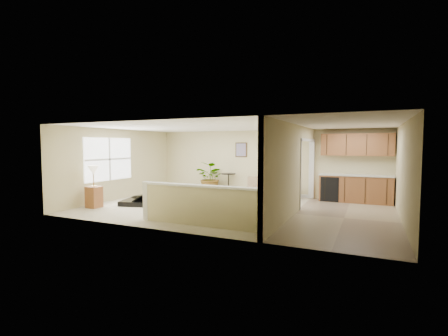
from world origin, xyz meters
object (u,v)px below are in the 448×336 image
at_px(piano, 149,186).
at_px(small_plant, 294,193).
at_px(palm_plant, 211,178).
at_px(lamp_stand, 94,190).
at_px(loveseat, 271,187).
at_px(accent_table, 228,181).
at_px(piano_bench, 192,200).

bearing_deg(piano, small_plant, 18.70).
distance_m(palm_plant, lamp_stand, 4.61).
relative_size(loveseat, accent_table, 2.47).
bearing_deg(piano_bench, lamp_stand, -152.58).
relative_size(loveseat, palm_plant, 1.50).
distance_m(piano, palm_plant, 2.96).
distance_m(piano_bench, accent_table, 2.91).
bearing_deg(lamp_stand, piano, 51.63).
xyz_separation_m(loveseat, palm_plant, (-2.42, -0.17, 0.26)).
height_order(piano, loveseat, piano).
relative_size(piano, palm_plant, 1.48).
xyz_separation_m(accent_table, lamp_stand, (-2.67, -4.29, 0.03)).
bearing_deg(loveseat, piano, -160.17).
xyz_separation_m(piano_bench, accent_table, (-0.01, 2.90, 0.31)).
relative_size(piano, accent_table, 2.43).
height_order(piano, lamp_stand, piano).
distance_m(piano, accent_table, 3.35).
distance_m(loveseat, small_plant, 0.94).
bearing_deg(loveseat, accent_table, 159.51).
relative_size(accent_table, palm_plant, 0.61).
relative_size(piano_bench, small_plant, 1.31).
bearing_deg(palm_plant, piano_bench, -75.39).
bearing_deg(piano_bench, palm_plant, 104.61).
bearing_deg(palm_plant, piano, -107.56).
bearing_deg(accent_table, palm_plant, -170.40).
bearing_deg(piano, piano_bench, -13.46).
height_order(loveseat, lamp_stand, lamp_stand).
relative_size(piano, lamp_stand, 1.53).
xyz_separation_m(piano, accent_table, (1.60, 2.94, -0.06)).
height_order(piano_bench, small_plant, small_plant).
bearing_deg(palm_plant, small_plant, -0.08).
distance_m(piano_bench, palm_plant, 2.90).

